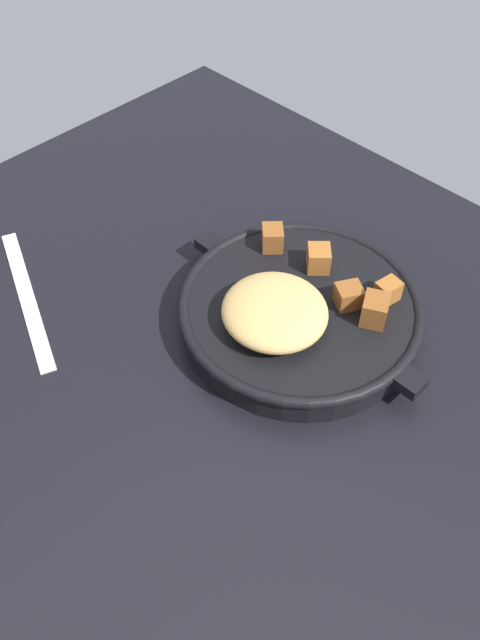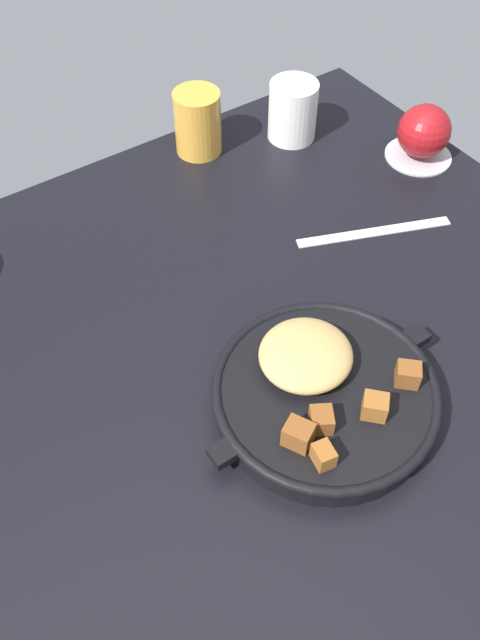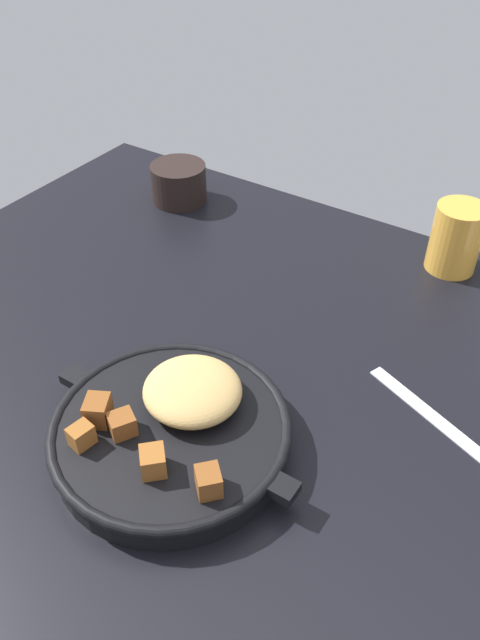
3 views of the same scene
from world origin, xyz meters
TOP-DOWN VIEW (x-y plane):
  - ground_plane at (0.00, 0.00)cm, footprint 101.08×84.47cm
  - cast_iron_skillet at (3.37, -11.33)cm, footprint 29.28×24.93cm
  - saucer_plate at (43.85, 15.34)cm, footprint 10.23×10.23cm
  - red_apple at (43.85, 15.34)cm, footprint 7.97×7.97cm
  - butter_knife at (26.81, 6.24)cm, footprint 21.02×9.64cm
  - juice_glass_amber at (16.85, 35.88)cm, footprint 7.08×7.08cm
  - white_creamer_pitcher at (30.86, 30.65)cm, footprint 7.49×7.49cm

SIDE VIEW (x-z plane):
  - ground_plane at x=0.00cm, z-range -2.40..0.00cm
  - butter_knife at x=26.81cm, z-range 0.00..0.36cm
  - saucer_plate at x=43.85cm, z-range 0.00..0.60cm
  - cast_iron_skillet at x=3.37cm, z-range -0.94..5.79cm
  - white_creamer_pitcher at x=30.86cm, z-range 0.00..9.16cm
  - red_apple at x=43.85cm, z-range 0.60..8.57cm
  - juice_glass_amber at x=16.85cm, z-range 0.00..9.77cm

